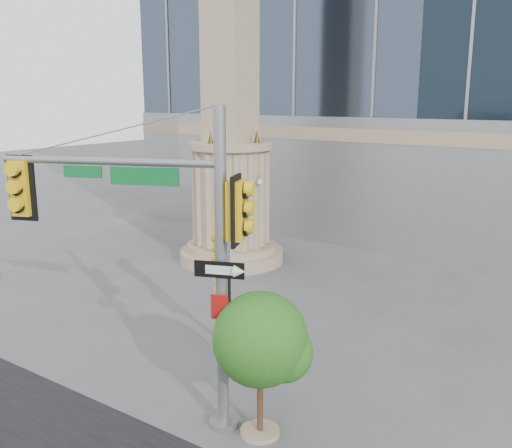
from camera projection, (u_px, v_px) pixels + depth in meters
The scene contains 5 objects.
ground at pixel (206, 386), 13.95m from camera, with size 120.00×120.00×0.00m, color #545456.
monument at pixel (231, 131), 23.29m from camera, with size 4.40×4.40×16.60m.
main_signal_pole at pixel (163, 234), 11.61m from camera, with size 4.98×2.35×6.76m.
secondary_signal_pole at pixel (224, 261), 15.41m from camera, with size 0.74×0.56×4.38m.
street_tree at pixel (262, 343), 11.51m from camera, with size 2.00×1.95×3.11m.
Camera 1 is at (8.25, -9.78, 6.93)m, focal length 40.00 mm.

